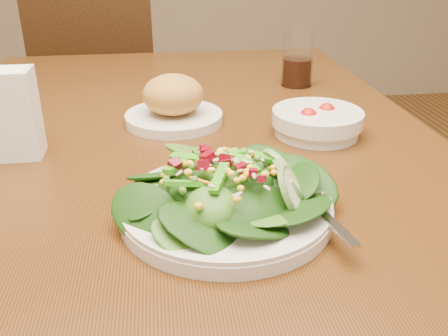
{
  "coord_description": "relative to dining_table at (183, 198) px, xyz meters",
  "views": [
    {
      "loc": [
        -0.03,
        -0.77,
        1.07
      ],
      "look_at": [
        0.04,
        -0.21,
        0.81
      ],
      "focal_mm": 40.0,
      "sensor_mm": 36.0,
      "label": 1
    }
  ],
  "objects": [
    {
      "name": "tomato_bowl",
      "position": [
        0.24,
        0.02,
        0.12
      ],
      "size": [
        0.16,
        0.16,
        0.05
      ],
      "color": "silver",
      "rests_on": "dining_table"
    },
    {
      "name": "napkin_holder",
      "position": [
        -0.27,
        -0.01,
        0.17
      ],
      "size": [
        0.11,
        0.06,
        0.14
      ],
      "rotation": [
        0.0,
        0.0,
        0.01
      ],
      "color": "white",
      "rests_on": "dining_table"
    },
    {
      "name": "bread_plate",
      "position": [
        -0.01,
        0.11,
        0.14
      ],
      "size": [
        0.18,
        0.18,
        0.09
      ],
      "color": "silver",
      "rests_on": "dining_table"
    },
    {
      "name": "salad_plate",
      "position": [
        0.05,
        -0.23,
        0.13
      ],
      "size": [
        0.27,
        0.26,
        0.08
      ],
      "rotation": [
        0.0,
        0.0,
        0.19
      ],
      "color": "silver",
      "rests_on": "dining_table"
    },
    {
      "name": "dining_table",
      "position": [
        0.0,
        0.0,
        0.0
      ],
      "size": [
        0.9,
        1.4,
        0.75
      ],
      "color": "#4C300F",
      "rests_on": "ground_plane"
    },
    {
      "name": "chair_far",
      "position": [
        -0.25,
        1.04,
        -0.16
      ],
      "size": [
        0.43,
        0.44,
        0.92
      ],
      "rotation": [
        0.0,
        0.0,
        3.17
      ],
      "color": "black",
      "rests_on": "ground_plane"
    },
    {
      "name": "drinking_glass",
      "position": [
        0.28,
        0.32,
        0.15
      ],
      "size": [
        0.07,
        0.07,
        0.12
      ],
      "color": "silver",
      "rests_on": "dining_table"
    }
  ]
}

